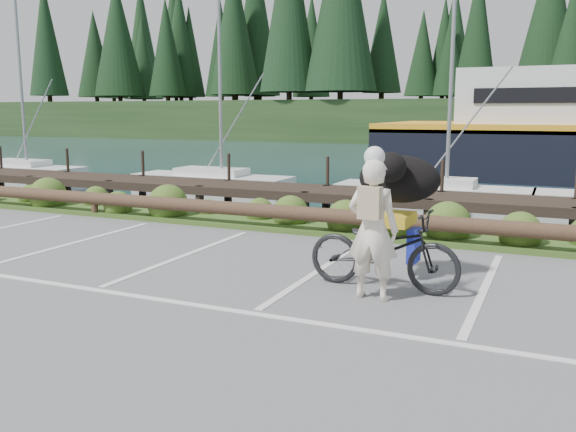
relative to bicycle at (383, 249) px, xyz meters
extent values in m
plane|color=#5B5B5D|center=(-1.22, -1.39, -0.59)|extent=(72.00, 72.00, 0.00)
plane|color=#1B3542|center=(-1.22, 46.61, -1.79)|extent=(160.00, 160.00, 0.00)
cube|color=#3D5B21|center=(-1.22, 3.91, -0.54)|extent=(34.00, 1.60, 0.10)
imported|color=black|center=(0.00, 0.00, 0.00)|extent=(2.28, 0.86, 1.18)
imported|color=#F5E6D0|center=(-0.02, -0.53, 0.39)|extent=(0.73, 0.49, 1.96)
ellipsoid|color=black|center=(0.02, 0.72, 0.96)|extent=(0.66, 1.29, 0.73)
camera|label=1|loc=(2.26, -8.47, 1.98)|focal=38.00mm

